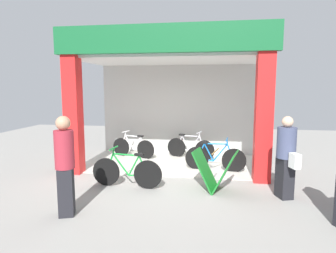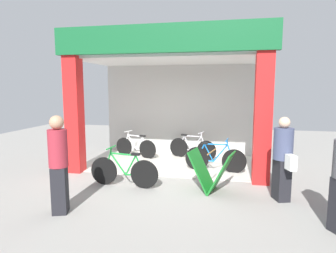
{
  "view_description": "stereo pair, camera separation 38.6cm",
  "coord_description": "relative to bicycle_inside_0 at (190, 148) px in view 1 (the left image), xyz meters",
  "views": [
    {
      "loc": [
        1.14,
        -6.77,
        2.15
      ],
      "look_at": [
        0.0,
        0.67,
        1.15
      ],
      "focal_mm": 31.17,
      "sensor_mm": 36.0,
      "label": 1
    },
    {
      "loc": [
        1.52,
        -6.7,
        2.15
      ],
      "look_at": [
        0.0,
        0.67,
        1.15
      ],
      "focal_mm": 31.17,
      "sensor_mm": 36.0,
      "label": 2
    }
  ],
  "objects": [
    {
      "name": "ground_plane",
      "position": [
        -0.48,
        -1.95,
        -0.34
      ],
      "size": [
        17.87,
        17.87,
        0.0
      ],
      "primitive_type": "plane",
      "color": "gray",
      "rests_on": "ground"
    },
    {
      "name": "shop_facade",
      "position": [
        -0.48,
        -0.55,
        1.58
      ],
      "size": [
        5.14,
        2.97,
        3.56
      ],
      "color": "beige",
      "rests_on": "ground"
    },
    {
      "name": "bicycle_inside_0",
      "position": [
        0.0,
        0.0,
        0.0
      ],
      "size": [
        1.47,
        0.54,
        0.84
      ],
      "color": "black",
      "rests_on": "ground"
    },
    {
      "name": "bicycle_inside_1",
      "position": [
        -1.75,
        -0.14,
        -0.01
      ],
      "size": [
        1.42,
        0.52,
        0.81
      ],
      "color": "black",
      "rests_on": "ground"
    },
    {
      "name": "bicycle_inside_2",
      "position": [
        0.74,
        -1.24,
        0.01
      ],
      "size": [
        1.57,
        0.43,
        0.86
      ],
      "color": "black",
      "rests_on": "ground"
    },
    {
      "name": "bicycle_parked_0",
      "position": [
        -1.16,
        -2.8,
        0.01
      ],
      "size": [
        1.58,
        0.43,
        0.87
      ],
      "color": "black",
      "rests_on": "ground"
    },
    {
      "name": "sandwich_board_sign",
      "position": [
        0.73,
        -2.74,
        0.1
      ],
      "size": [
        0.98,
        0.77,
        0.87
      ],
      "color": "#197226",
      "rests_on": "ground"
    },
    {
      "name": "pedestrian_0",
      "position": [
        -1.76,
        -4.31,
        0.54
      ],
      "size": [
        0.41,
        0.41,
        1.7
      ],
      "color": "black",
      "rests_on": "ground"
    },
    {
      "name": "pedestrian_1",
      "position": [
        2.08,
        -2.93,
        0.5
      ],
      "size": [
        0.45,
        0.64,
        1.61
      ],
      "color": "black",
      "rests_on": "ground"
    }
  ]
}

